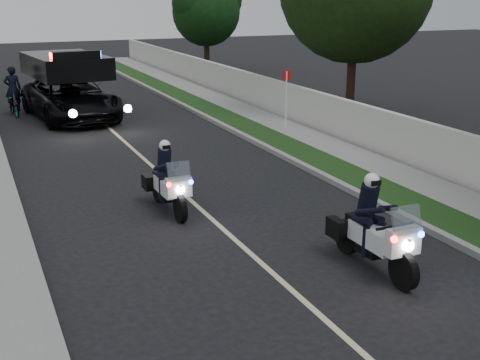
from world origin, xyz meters
The scene contains 15 objects.
ground centered at (0.00, 0.00, 0.00)m, with size 120.00×120.00×0.00m, color black.
curb_right centered at (4.10, 10.00, 0.07)m, with size 0.20×60.00×0.15m, color gray.
grass_verge centered at (4.80, 10.00, 0.08)m, with size 1.20×60.00×0.16m, color #193814.
sidewalk_right centered at (6.10, 10.00, 0.08)m, with size 1.40×60.00×0.16m, color gray.
property_wall centered at (7.10, 10.00, 0.75)m, with size 0.22×60.00×1.50m, color beige.
curb_left centered at (-4.10, 10.00, 0.07)m, with size 0.20×60.00×0.15m, color gray.
lane_marking centered at (0.00, 10.00, 0.00)m, with size 0.12×50.00×0.01m, color #BFB78C.
police_moto_left centered at (-0.74, 4.82, 0.00)m, with size 0.71×2.03×1.73m, color silver, non-canonical shape.
police_moto_right centered at (1.83, 0.04, 0.00)m, with size 0.77×2.21×1.88m, color silver, non-canonical shape.
police_suv centered at (-1.00, 17.47, 0.00)m, with size 2.91×6.29×3.06m, color black.
bicycle centered at (-3.11, 19.14, 0.00)m, with size 0.56×1.62×0.85m, color black.
cyclist centered at (-3.11, 19.14, 0.00)m, with size 0.68×0.45×1.88m, color black.
sign_post centered at (6.00, 11.76, 0.00)m, with size 0.37×0.37×2.36m, color #A40B1B, non-canonical shape.
tree_right_c centered at (9.78, 13.25, 0.00)m, with size 6.20×6.20×10.33m, color #1A3310, non-canonical shape.
tree_right_e centered at (9.92, 30.74, 0.00)m, with size 4.40×4.40×7.33m, color #103310, non-canonical shape.
Camera 1 is at (-4.91, -9.24, 5.12)m, focal length 47.71 mm.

